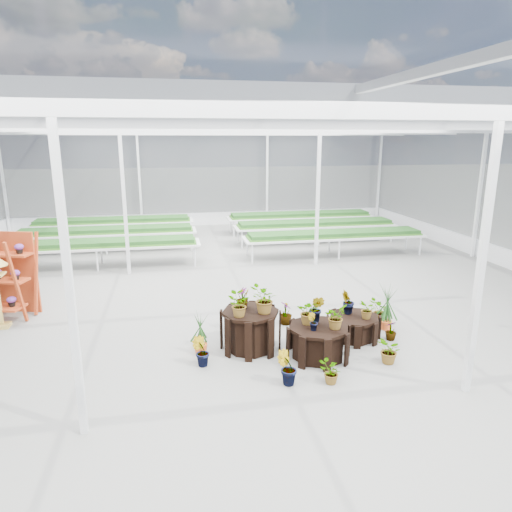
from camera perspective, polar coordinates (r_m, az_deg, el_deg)
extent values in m
plane|color=gray|center=(10.90, -1.19, -7.33)|extent=(24.00, 24.00, 0.00)
cylinder|color=black|center=(9.09, -0.69, -9.20)|extent=(1.40, 1.40, 0.79)
cylinder|color=black|center=(8.87, 7.79, -10.56)|extent=(1.23, 1.23, 0.62)
cylinder|color=black|center=(9.83, 12.09, -8.64)|extent=(1.30, 1.30, 0.48)
imported|color=#1C4518|center=(9.00, -1.73, -5.27)|extent=(0.28, 0.28, 0.43)
imported|color=#1C4518|center=(8.72, 1.02, -5.47)|extent=(0.67, 0.67, 0.56)
imported|color=#1C4518|center=(9.16, -1.37, -5.20)|extent=(0.24, 0.24, 0.35)
imported|color=#1C4518|center=(8.59, -2.29, -6.12)|extent=(0.54, 0.51, 0.47)
imported|color=#1C4518|center=(8.74, 6.63, -6.96)|extent=(0.55, 0.53, 0.48)
imported|color=#1C4518|center=(8.62, 9.90, -7.47)|extent=(0.54, 0.54, 0.46)
imported|color=#1C4518|center=(8.82, 7.59, -6.56)|extent=(0.38, 0.38, 0.54)
imported|color=#1C4518|center=(8.49, 7.10, -8.16)|extent=(0.22, 0.20, 0.33)
imported|color=#1C4518|center=(9.73, 11.30, -5.82)|extent=(0.31, 0.28, 0.47)
imported|color=#1C4518|center=(9.58, 13.74, -6.54)|extent=(0.33, 0.37, 0.39)
imported|color=#1C4518|center=(9.75, 11.46, -5.58)|extent=(0.36, 0.38, 0.54)
imported|color=#1C4518|center=(8.54, -6.91, -11.79)|extent=(0.36, 0.32, 0.56)
imported|color=#1C4518|center=(7.89, 3.87, -13.80)|extent=(0.35, 0.28, 0.62)
imported|color=#1C4518|center=(8.05, 9.32, -14.20)|extent=(0.45, 0.42, 0.41)
imported|color=#1C4518|center=(8.92, 16.39, -11.32)|extent=(0.42, 0.48, 0.50)
imported|color=#1C4518|center=(9.92, 16.51, -8.92)|extent=(0.27, 0.27, 0.41)
imported|color=#1C4518|center=(10.68, 15.27, -6.71)|extent=(0.67, 0.67, 0.56)
imported|color=#1C4518|center=(10.29, 3.73, -7.13)|extent=(0.33, 0.33, 0.53)
imported|color=#1C4518|center=(10.04, -2.90, -7.60)|extent=(0.44, 0.44, 0.55)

